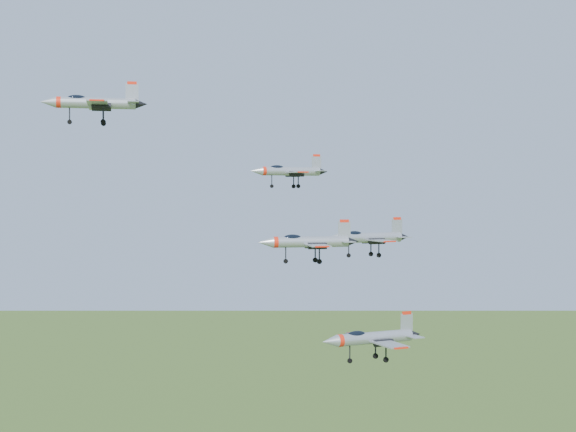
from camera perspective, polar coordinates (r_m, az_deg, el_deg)
name	(u,v)px	position (r m, az deg, el deg)	size (l,w,h in m)	color
jet_lead	(93,103)	(107.01, -13.70, 7.83)	(13.46, 11.36, 3.63)	#989DA3
jet_left_high	(289,171)	(103.11, 0.04, 3.22)	(10.50, 8.75, 2.81)	#989DA3
jet_right_high	(308,242)	(85.27, 1.41, -1.83)	(10.93, 9.25, 2.95)	#989DA3
jet_left_low	(367,237)	(115.22, 5.64, -1.52)	(13.49, 11.14, 3.61)	#989DA3
jet_right_low	(371,338)	(96.51, 5.95, -8.60)	(13.43, 11.04, 3.60)	#989DA3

